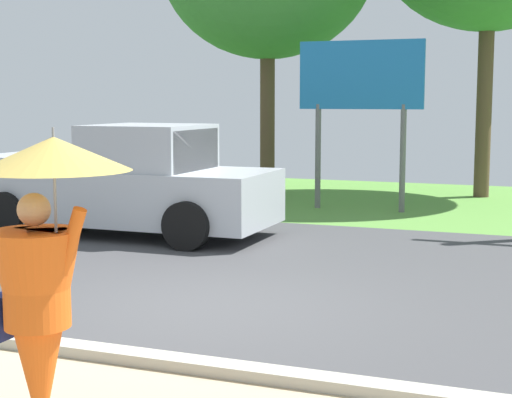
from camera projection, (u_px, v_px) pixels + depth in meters
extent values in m
cube|color=#424244|center=(266.00, 273.00, 10.80)|extent=(40.00, 8.00, 0.10)
cube|color=#59913C|center=(387.00, 202.00, 18.20)|extent=(40.00, 8.00, 0.10)
cube|color=#B2AD9E|center=(110.00, 353.00, 7.08)|extent=(40.00, 0.24, 0.10)
cone|color=#E55B19|center=(38.00, 338.00, 5.29)|extent=(0.60, 0.60, 1.45)
cylinder|color=#E55B19|center=(36.00, 279.00, 5.24)|extent=(0.44, 0.44, 0.65)
sphere|color=tan|center=(34.00, 210.00, 5.19)|extent=(0.22, 0.22, 0.22)
cylinder|color=#E55B19|center=(71.00, 241.00, 5.11)|extent=(0.24, 0.09, 0.45)
cylinder|color=#E55B19|center=(6.00, 271.00, 5.35)|extent=(0.29, 0.08, 0.24)
cylinder|color=gray|center=(55.00, 205.00, 5.12)|extent=(0.02, 0.02, 0.75)
cone|color=gold|center=(54.00, 154.00, 5.08)|extent=(1.00, 1.00, 0.22)
cylinder|color=gray|center=(53.00, 135.00, 5.06)|extent=(0.02, 0.02, 0.10)
cube|color=#B7B7BC|center=(3.00, 255.00, 5.38)|extent=(0.02, 0.11, 0.16)
cube|color=navy|center=(0.00, 317.00, 5.33)|extent=(0.12, 0.24, 0.30)
cube|color=#ADB2BA|center=(124.00, 194.00, 13.65)|extent=(5.20, 2.00, 0.90)
cube|color=#ADB2BA|center=(149.00, 151.00, 13.37)|extent=(1.80, 1.84, 0.90)
cube|color=#2D3842|center=(194.00, 153.00, 13.07)|extent=(0.10, 1.70, 0.77)
cube|color=#ADB2BA|center=(59.00, 160.00, 14.04)|extent=(2.40, 2.00, 0.20)
cylinder|color=black|center=(237.00, 209.00, 14.00)|extent=(0.76, 0.28, 0.76)
cylinder|color=black|center=(187.00, 226.00, 12.15)|extent=(0.76, 0.28, 0.76)
cylinder|color=black|center=(74.00, 200.00, 15.22)|extent=(0.76, 0.28, 0.76)
cylinder|color=black|center=(6.00, 214.00, 13.37)|extent=(0.76, 0.28, 0.76)
cylinder|color=slate|center=(318.00, 156.00, 16.80)|extent=(0.12, 0.12, 2.20)
cylinder|color=slate|center=(403.00, 159.00, 16.15)|extent=(0.12, 0.12, 2.20)
cube|color=#1E72B2|center=(361.00, 75.00, 16.26)|extent=(2.60, 0.10, 1.40)
cylinder|color=brown|center=(267.00, 112.00, 19.38)|extent=(0.36, 0.36, 3.97)
cylinder|color=brown|center=(484.00, 99.00, 18.58)|extent=(0.36, 0.36, 4.61)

